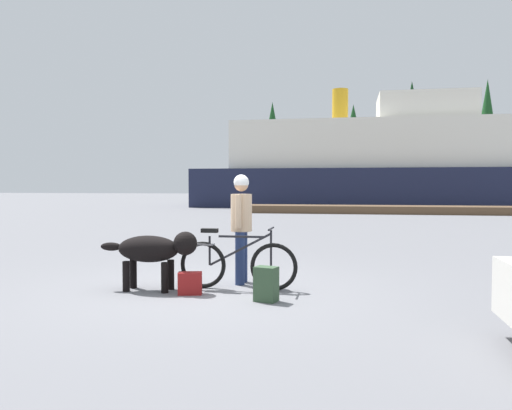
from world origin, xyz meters
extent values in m
plane|color=slate|center=(0.00, 0.00, 0.00)|extent=(160.00, 160.00, 0.00)
torus|color=black|center=(0.88, 0.11, 0.34)|extent=(0.68, 0.06, 0.68)
torus|color=black|center=(-0.16, 0.11, 0.34)|extent=(0.68, 0.06, 0.68)
cube|color=black|center=(0.41, 0.11, 0.76)|extent=(0.66, 0.03, 0.03)
cube|color=black|center=(0.39, 0.11, 0.57)|extent=(0.89, 0.03, 0.49)
cylinder|color=black|center=(-0.06, 0.11, 0.55)|extent=(0.03, 0.03, 0.42)
cylinder|color=black|center=(0.84, 0.11, 0.60)|extent=(0.03, 0.03, 0.52)
cube|color=black|center=(-0.06, 0.11, 0.84)|extent=(0.24, 0.10, 0.06)
cylinder|color=black|center=(0.84, 0.11, 0.88)|extent=(0.03, 0.44, 0.03)
cube|color=slate|center=(-0.18, 0.11, 0.64)|extent=(0.36, 0.14, 0.02)
cylinder|color=navy|center=(0.32, 0.67, 0.40)|extent=(0.14, 0.14, 0.79)
cylinder|color=navy|center=(0.32, 0.45, 0.40)|extent=(0.14, 0.14, 0.79)
cylinder|color=#D8B28C|center=(0.32, 0.56, 1.08)|extent=(0.32, 0.32, 0.56)
cylinder|color=#D8B28C|center=(0.32, 0.78, 1.11)|extent=(0.09, 0.09, 0.50)
cylinder|color=#D8B28C|center=(0.32, 0.34, 1.11)|extent=(0.09, 0.09, 0.50)
sphere|color=tan|center=(0.32, 0.56, 1.51)|extent=(0.22, 0.22, 0.22)
sphere|color=white|center=(0.32, 0.56, 1.54)|extent=(0.23, 0.23, 0.23)
ellipsoid|color=black|center=(-0.87, -0.18, 0.59)|extent=(0.89, 0.44, 0.38)
sphere|color=black|center=(-0.33, -0.18, 0.68)|extent=(0.33, 0.33, 0.33)
ellipsoid|color=black|center=(-1.43, -0.18, 0.61)|extent=(0.32, 0.12, 0.12)
cylinder|color=black|center=(-0.59, -0.06, 0.21)|extent=(0.10, 0.10, 0.42)
cylinder|color=black|center=(-0.59, -0.31, 0.21)|extent=(0.10, 0.10, 0.42)
cylinder|color=black|center=(-1.15, -0.06, 0.21)|extent=(0.10, 0.10, 0.42)
cylinder|color=black|center=(-1.15, -0.31, 0.21)|extent=(0.10, 0.10, 0.42)
cube|color=#334C33|center=(0.88, -0.57, 0.22)|extent=(0.33, 0.27, 0.45)
cube|color=maroon|center=(-0.21, -0.34, 0.15)|extent=(0.35, 0.25, 0.30)
cube|color=brown|center=(3.69, 20.76, 0.20)|extent=(15.11, 2.23, 0.40)
cube|color=#191E38|center=(4.32, 29.45, 1.28)|extent=(25.71, 7.95, 2.57)
cube|color=silver|center=(4.32, 29.45, 4.17)|extent=(20.57, 6.68, 3.20)
cube|color=silver|center=(6.89, 29.45, 6.67)|extent=(6.17, 4.77, 1.80)
cylinder|color=#BF8C19|center=(1.23, 29.45, 6.97)|extent=(1.10, 1.10, 2.40)
ellipsoid|color=silver|center=(7.31, 31.45, 0.45)|extent=(8.25, 2.31, 0.90)
cylinder|color=#B2B2B7|center=(7.31, 31.45, 4.42)|extent=(0.14, 0.14, 7.04)
cylinder|color=#B2B2B7|center=(6.08, 31.45, 2.10)|extent=(3.71, 0.10, 0.10)
cylinder|color=#4C331E|center=(-6.62, 50.02, 1.48)|extent=(0.48, 0.48, 2.96)
cone|color=#19471E|center=(-6.62, 50.02, 6.86)|extent=(3.04, 3.04, 7.80)
cylinder|color=#4C331E|center=(2.27, 49.97, 1.57)|extent=(0.50, 0.50, 3.13)
cone|color=#19471E|center=(2.27, 49.97, 6.69)|extent=(3.20, 3.20, 7.11)
cylinder|color=#4C331E|center=(15.17, 46.88, 1.31)|extent=(0.49, 0.49, 2.62)
cone|color=#19471E|center=(15.17, 46.88, 7.25)|extent=(2.86, 2.86, 9.28)
cylinder|color=#4C331E|center=(8.70, 52.85, 1.65)|extent=(0.31, 0.31, 3.30)
cone|color=#143819|center=(8.70, 52.85, 8.19)|extent=(3.98, 3.98, 9.78)
camera|label=1|loc=(1.92, -7.01, 1.49)|focal=36.01mm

